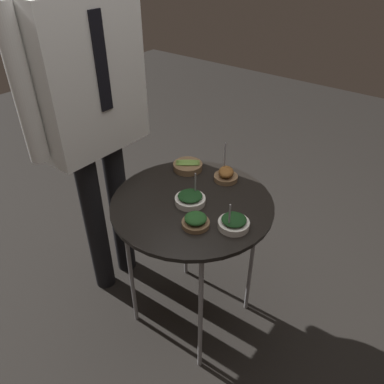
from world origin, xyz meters
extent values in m
plane|color=black|center=(0.00, 0.00, 0.00)|extent=(8.00, 8.00, 0.00)
cylinder|color=black|center=(0.00, 0.00, 0.74)|extent=(0.70, 0.70, 0.02)
cylinder|color=gray|center=(0.21, -0.21, 0.37)|extent=(0.02, 0.02, 0.73)
cylinder|color=gray|center=(-0.21, -0.21, 0.37)|extent=(0.02, 0.02, 0.73)
cylinder|color=gray|center=(0.21, 0.21, 0.37)|extent=(0.02, 0.02, 0.73)
cylinder|color=gray|center=(-0.21, 0.21, 0.37)|extent=(0.02, 0.02, 0.73)
cylinder|color=brown|center=(-0.12, -0.11, 0.76)|extent=(0.11, 0.11, 0.02)
ellipsoid|color=#1E4C1E|center=(-0.12, -0.11, 0.79)|extent=(0.09, 0.09, 0.03)
cylinder|color=silver|center=(-0.01, 0.00, 0.76)|extent=(0.13, 0.13, 0.03)
ellipsoid|color=#143816|center=(-0.01, 0.00, 0.79)|extent=(0.11, 0.11, 0.02)
cylinder|color=#939399|center=(0.02, 0.00, 0.82)|extent=(0.01, 0.01, 0.13)
cylinder|color=brown|center=(0.20, 0.18, 0.77)|extent=(0.14, 0.14, 0.03)
ellipsoid|color=#7AA847|center=(0.22, 0.19, 0.79)|extent=(0.08, 0.10, 0.01)
ellipsoid|color=#7AA847|center=(0.21, 0.19, 0.79)|extent=(0.08, 0.10, 0.01)
ellipsoid|color=#7AA847|center=(0.20, 0.18, 0.79)|extent=(0.08, 0.10, 0.01)
ellipsoid|color=#7AA847|center=(0.19, 0.18, 0.79)|extent=(0.08, 0.10, 0.01)
ellipsoid|color=#7AA847|center=(0.18, 0.17, 0.79)|extent=(0.08, 0.10, 0.01)
cylinder|color=brown|center=(0.23, -0.02, 0.76)|extent=(0.11, 0.11, 0.02)
ellipsoid|color=brown|center=(0.23, -0.02, 0.79)|extent=(0.11, 0.11, 0.04)
cylinder|color=#939399|center=(0.25, 0.01, 0.84)|extent=(0.01, 0.01, 0.18)
cylinder|color=silver|center=(-0.03, -0.23, 0.76)|extent=(0.12, 0.12, 0.03)
ellipsoid|color=#143816|center=(-0.03, -0.23, 0.79)|extent=(0.10, 0.10, 0.02)
cylinder|color=#939399|center=(-0.07, -0.23, 0.82)|extent=(0.01, 0.01, 0.13)
cylinder|color=black|center=(-0.14, 0.54, 0.44)|extent=(0.11, 0.11, 0.87)
cylinder|color=black|center=(0.03, 0.54, 0.44)|extent=(0.11, 0.11, 0.87)
cube|color=white|center=(-0.06, 0.54, 1.20)|extent=(0.49, 0.24, 0.65)
cube|color=black|center=(-0.06, 0.42, 1.28)|extent=(0.06, 0.01, 0.39)
cylinder|color=white|center=(-0.34, 0.54, 1.22)|extent=(0.08, 0.08, 0.60)
cylinder|color=white|center=(0.23, 0.54, 1.22)|extent=(0.08, 0.08, 0.60)
camera|label=1|loc=(-1.02, -0.80, 1.70)|focal=35.00mm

